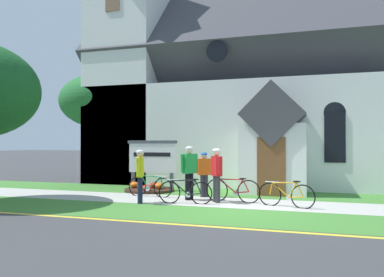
{
  "coord_description": "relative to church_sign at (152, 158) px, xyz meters",
  "views": [
    {
      "loc": [
        1.91,
        -10.47,
        1.89
      ],
      "look_at": [
        -2.36,
        3.37,
        2.07
      ],
      "focal_mm": 35.27,
      "sensor_mm": 36.0,
      "label": 1
    }
  ],
  "objects": [
    {
      "name": "curb_paint_stripe",
      "position": [
        2.35,
        -5.62,
        -1.29
      ],
      "size": [
        28.0,
        0.16,
        0.01
      ],
      "primitive_type": "cube",
      "color": "yellow",
      "rests_on": "ground"
    },
    {
      "name": "bicycle_red",
      "position": [
        5.33,
        -2.47,
        -0.92
      ],
      "size": [
        1.67,
        0.5,
        0.82
      ],
      "color": "black",
      "rests_on": "ground"
    },
    {
      "name": "bicycle_green",
      "position": [
        2.3,
        -2.74,
        -0.93
      ],
      "size": [
        1.73,
        0.13,
        0.81
      ],
      "color": "black",
      "rests_on": "ground"
    },
    {
      "name": "church_sign",
      "position": [
        0.0,
        0.0,
        0.0
      ],
      "size": [
        2.08,
        0.17,
        1.99
      ],
      "color": "#474C56",
      "rests_on": "ground"
    },
    {
      "name": "cyclist_in_white_jersey",
      "position": [
        2.18,
        -1.98,
        -0.23
      ],
      "size": [
        0.43,
        0.61,
        1.79
      ],
      "color": "black",
      "rests_on": "ground"
    },
    {
      "name": "church_building",
      "position": [
        1.91,
        6.2,
        3.34
      ],
      "size": [
        13.57,
        12.31,
        12.87
      ],
      "color": "white",
      "rests_on": "ground"
    },
    {
      "name": "flower_bed",
      "position": [
        -0.0,
        -0.27,
        -1.2
      ],
      "size": [
        1.94,
        1.94,
        0.34
      ],
      "color": "#382319",
      "rests_on": "ground"
    },
    {
      "name": "distant_hill",
      "position": [
        14.42,
        60.49,
        -1.3
      ],
      "size": [
        86.98,
        50.85,
        20.59
      ],
      "primitive_type": "ellipsoid",
      "color": "#847A5B",
      "rests_on": "ground"
    },
    {
      "name": "church_lawn",
      "position": [
        2.35,
        0.12,
        -1.29
      ],
      "size": [
        24.0,
        2.43,
        0.01
      ],
      "primitive_type": "cube",
      "color": "#427F33",
      "rests_on": "ground"
    },
    {
      "name": "yard_deciduous_tree",
      "position": [
        -4.28,
        3.31,
        2.75
      ],
      "size": [
        4.21,
        4.21,
        5.45
      ],
      "color": "#3D2D1E",
      "rests_on": "ground"
    },
    {
      "name": "grass_verge",
      "position": [
        2.35,
        -4.31,
        -1.29
      ],
      "size": [
        32.0,
        2.32,
        0.01
      ],
      "primitive_type": "cube",
      "color": "#427F33",
      "rests_on": "ground"
    },
    {
      "name": "ground",
      "position": [
        4.05,
        0.57,
        -1.3
      ],
      "size": [
        140.0,
        140.0,
        0.0
      ],
      "primitive_type": "plane",
      "color": "#3D3D3F"
    },
    {
      "name": "bicycle_silver",
      "position": [
        3.64,
        -1.95,
        -0.91
      ],
      "size": [
        1.8,
        0.23,
        0.8
      ],
      "color": "black",
      "rests_on": "ground"
    },
    {
      "name": "cyclist_in_orange_jersey",
      "position": [
        3.18,
        -2.25,
        -0.28
      ],
      "size": [
        0.44,
        0.62,
        1.72
      ],
      "color": "#2D2D33",
      "rests_on": "ground"
    },
    {
      "name": "bicycle_orange",
      "position": [
        0.62,
        -1.66,
        -0.93
      ],
      "size": [
        1.71,
        0.17,
        0.81
      ],
      "color": "black",
      "rests_on": "ground"
    },
    {
      "name": "cyclist_in_green_jersey",
      "position": [
        2.48,
        -1.19,
        -0.39
      ],
      "size": [
        0.61,
        0.38,
        1.57
      ],
      "color": "#2D2D33",
      "rests_on": "ground"
    },
    {
      "name": "sidewalk_slab",
      "position": [
        2.35,
        -2.12,
        -1.29
      ],
      "size": [
        32.0,
        2.06,
        0.01
      ],
      "primitive_type": "cube",
      "color": "#B7B5AD",
      "rests_on": "ground"
    },
    {
      "name": "cyclist_in_blue_jersey",
      "position": [
        0.92,
        -3.1,
        -0.31
      ],
      "size": [
        0.35,
        0.75,
        1.68
      ],
      "color": "#191E38",
      "rests_on": "ground"
    }
  ]
}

